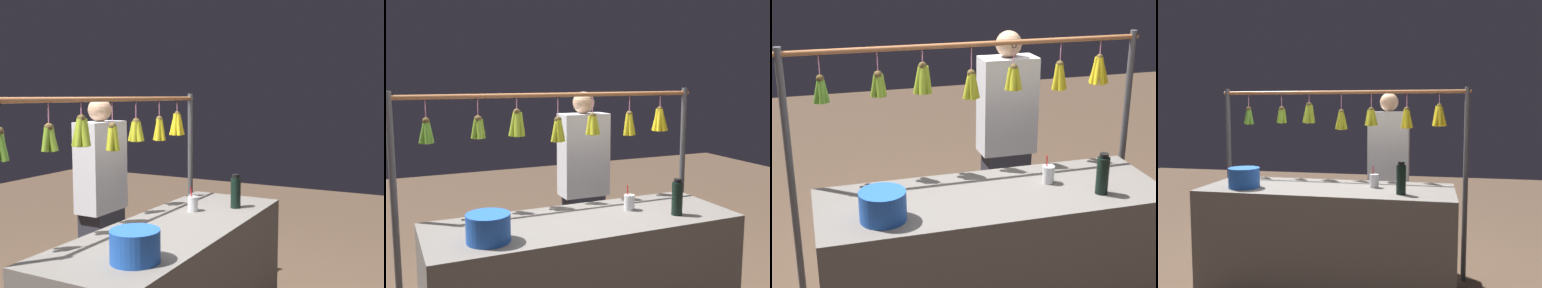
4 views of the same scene
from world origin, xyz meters
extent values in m
cube|color=#66605B|center=(0.00, 0.00, 0.44)|extent=(2.01, 0.71, 0.89)
cylinder|color=#4C4C51|center=(-1.11, -0.47, 0.85)|extent=(0.04, 0.04, 1.71)
cylinder|color=#4C4C51|center=(1.11, -0.47, 0.85)|extent=(0.04, 0.04, 1.71)
cylinder|color=#9E6038|center=(0.00, -0.47, 1.67)|extent=(2.28, 0.03, 0.03)
torus|color=black|center=(-0.88, -0.47, 1.65)|extent=(0.04, 0.01, 0.04)
cylinder|color=pink|center=(-0.88, -0.47, 1.59)|extent=(0.01, 0.01, 0.10)
sphere|color=brown|center=(-0.88, -0.47, 1.54)|extent=(0.04, 0.04, 0.04)
cylinder|color=yellow|center=(-0.85, -0.47, 1.45)|extent=(0.06, 0.04, 0.18)
cylinder|color=yellow|center=(-0.86, -0.45, 1.45)|extent=(0.06, 0.06, 0.18)
cylinder|color=yellow|center=(-0.88, -0.44, 1.45)|extent=(0.04, 0.07, 0.18)
cylinder|color=yellow|center=(-0.90, -0.46, 1.45)|extent=(0.08, 0.05, 0.18)
cylinder|color=yellow|center=(-0.90, -0.48, 1.45)|extent=(0.07, 0.05, 0.18)
cylinder|color=yellow|center=(-0.88, -0.50, 1.45)|extent=(0.04, 0.06, 0.18)
cylinder|color=yellow|center=(-0.86, -0.50, 1.45)|extent=(0.06, 0.07, 0.18)
torus|color=black|center=(-0.60, -0.47, 1.65)|extent=(0.04, 0.02, 0.04)
cylinder|color=pink|center=(-0.60, -0.47, 1.58)|extent=(0.01, 0.01, 0.14)
sphere|color=brown|center=(-0.60, -0.47, 1.51)|extent=(0.05, 0.05, 0.05)
cylinder|color=yellow|center=(-0.58, -0.47, 1.43)|extent=(0.06, 0.04, 0.17)
cylinder|color=yellow|center=(-0.60, -0.45, 1.43)|extent=(0.04, 0.06, 0.17)
cylinder|color=yellow|center=(-0.62, -0.47, 1.43)|extent=(0.07, 0.04, 0.17)
cylinder|color=yellow|center=(-0.60, -0.49, 1.43)|extent=(0.04, 0.08, 0.17)
torus|color=black|center=(-0.28, -0.47, 1.65)|extent=(0.04, 0.01, 0.04)
cylinder|color=pink|center=(-0.28, -0.47, 1.58)|extent=(0.01, 0.01, 0.14)
sphere|color=brown|center=(-0.28, -0.47, 1.51)|extent=(0.05, 0.05, 0.05)
cylinder|color=gold|center=(-0.26, -0.47, 1.44)|extent=(0.06, 0.04, 0.15)
cylinder|color=gold|center=(-0.27, -0.45, 1.44)|extent=(0.06, 0.07, 0.15)
cylinder|color=gold|center=(-0.30, -0.46, 1.44)|extent=(0.06, 0.06, 0.15)
cylinder|color=gold|center=(-0.31, -0.48, 1.44)|extent=(0.07, 0.06, 0.15)
cylinder|color=gold|center=(-0.27, -0.50, 1.44)|extent=(0.05, 0.07, 0.15)
torus|color=black|center=(-0.01, -0.47, 1.65)|extent=(0.04, 0.01, 0.04)
cylinder|color=pink|center=(-0.01, -0.47, 1.57)|extent=(0.01, 0.01, 0.16)
sphere|color=brown|center=(-0.01, -0.47, 1.49)|extent=(0.05, 0.05, 0.05)
cylinder|color=gold|center=(0.01, -0.47, 1.41)|extent=(0.07, 0.04, 0.17)
cylinder|color=gold|center=(-0.01, -0.45, 1.41)|extent=(0.04, 0.06, 0.16)
cylinder|color=gold|center=(-0.03, -0.47, 1.41)|extent=(0.07, 0.04, 0.17)
cylinder|color=gold|center=(-0.01, -0.49, 1.41)|extent=(0.04, 0.06, 0.16)
torus|color=black|center=(0.30, -0.47, 1.65)|extent=(0.04, 0.01, 0.04)
cylinder|color=pink|center=(0.30, -0.47, 1.60)|extent=(0.01, 0.01, 0.10)
sphere|color=brown|center=(0.30, -0.47, 1.55)|extent=(0.05, 0.05, 0.05)
cylinder|color=#95AF28|center=(0.32, -0.47, 1.47)|extent=(0.08, 0.05, 0.17)
cylinder|color=#95AF28|center=(0.30, -0.45, 1.47)|extent=(0.05, 0.08, 0.17)
cylinder|color=#95AF28|center=(0.27, -0.46, 1.47)|extent=(0.06, 0.05, 0.17)
cylinder|color=#95AF28|center=(0.28, -0.49, 1.47)|extent=(0.06, 0.06, 0.17)
cylinder|color=#95AF28|center=(0.31, -0.50, 1.47)|extent=(0.06, 0.07, 0.17)
torus|color=black|center=(0.56, -0.47, 1.65)|extent=(0.04, 0.02, 0.04)
cylinder|color=pink|center=(0.56, -0.47, 1.58)|extent=(0.01, 0.01, 0.13)
sphere|color=brown|center=(0.56, -0.47, 1.51)|extent=(0.05, 0.05, 0.05)
cylinder|color=#7CA72A|center=(0.58, -0.47, 1.45)|extent=(0.06, 0.04, 0.14)
cylinder|color=#7CA72A|center=(0.56, -0.45, 1.45)|extent=(0.04, 0.07, 0.14)
cylinder|color=#7CA72A|center=(0.54, -0.47, 1.45)|extent=(0.06, 0.04, 0.14)
cylinder|color=#7CA72A|center=(0.56, -0.49, 1.45)|extent=(0.04, 0.07, 0.14)
torus|color=black|center=(0.89, -0.47, 1.65)|extent=(0.04, 0.01, 0.04)
cylinder|color=pink|center=(0.89, -0.47, 1.58)|extent=(0.01, 0.01, 0.13)
sphere|color=brown|center=(0.89, -0.47, 1.52)|extent=(0.04, 0.04, 0.04)
cylinder|color=#609E2D|center=(0.91, -0.47, 1.44)|extent=(0.07, 0.03, 0.15)
cylinder|color=#609E2D|center=(0.89, -0.45, 1.44)|extent=(0.04, 0.07, 0.15)
cylinder|color=#609E2D|center=(0.88, -0.47, 1.44)|extent=(0.06, 0.04, 0.15)
cylinder|color=#609E2D|center=(0.89, -0.49, 1.44)|extent=(0.04, 0.06, 0.15)
cylinder|color=black|center=(-0.60, 0.16, 1.00)|extent=(0.07, 0.07, 0.22)
cylinder|color=black|center=(-0.60, 0.16, 1.12)|extent=(0.05, 0.05, 0.02)
cylinder|color=blue|center=(0.65, 0.15, 0.97)|extent=(0.25, 0.25, 0.16)
cylinder|color=silver|center=(-0.37, -0.07, 0.94)|extent=(0.07, 0.07, 0.11)
cylinder|color=red|center=(-0.36, -0.07, 0.97)|extent=(0.01, 0.03, 0.17)
cube|color=#2D2D38|center=(-0.40, -0.88, 0.40)|extent=(0.32, 0.22, 0.79)
cube|color=silver|center=(-0.40, -0.88, 1.14)|extent=(0.40, 0.22, 0.70)
sphere|color=tan|center=(-0.40, -0.88, 1.58)|extent=(0.18, 0.18, 0.18)
camera|label=1|loc=(2.49, 1.41, 1.69)|focal=44.24mm
camera|label=2|loc=(1.18, 2.55, 1.79)|focal=42.42mm
camera|label=3|loc=(0.99, 2.87, 2.28)|focal=54.30mm
camera|label=4|loc=(-0.82, 3.12, 1.52)|focal=37.83mm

